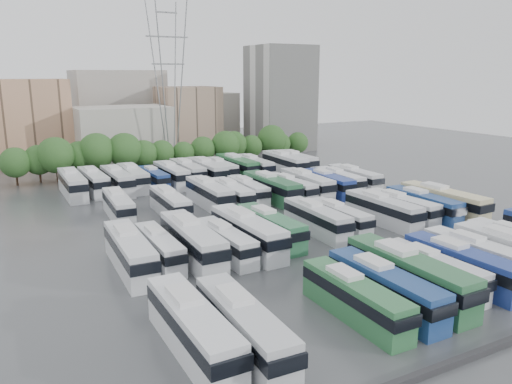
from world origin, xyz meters
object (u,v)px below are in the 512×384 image
bus_r2_s10 (307,184)px  bus_r2_s9 (290,188)px  bus_r3_s2 (117,180)px  bus_r2_s11 (328,183)px  bus_r3_s5 (171,174)px  bus_r1_s13 (443,201)px  bus_r0_s0 (193,327)px  bus_r2_s13 (354,178)px  bus_r0_s9 (479,257)px  electricity_pylon (169,76)px  bus_r1_s0 (130,251)px  bus_r2_s7 (248,190)px  bus_r3_s0 (72,184)px  bus_r2_s1 (118,206)px  bus_r3_s13 (295,161)px  bus_r1_s3 (225,241)px  bus_r3_s6 (187,172)px  bus_r1_s1 (159,247)px  bus_r2_s3 (170,203)px  bus_r3_s12 (285,163)px  bus_r0_s4 (355,298)px  bus_r1_s5 (270,227)px  bus_r3_s10 (254,166)px  bus_r0_s6 (408,274)px  bus_r0_s1 (244,326)px  bus_r1_s8 (339,217)px  bus_r2_s5 (209,194)px  bus_r3_s9 (237,166)px  bus_r1_s7 (317,219)px  bus_r3_s1 (94,181)px  bus_r2_s12 (339,180)px  bus_r1_s4 (248,232)px  bus_r2_s6 (232,194)px  bus_r3_s7 (207,171)px  bus_r1_s12 (423,205)px  bus_r3_s8 (220,169)px

bus_r2_s10 → bus_r2_s9: bearing=-170.3°
bus_r3_s2 → bus_r2_s11: bearing=-32.8°
bus_r3_s5 → bus_r1_s13: bearing=-54.7°
bus_r0_s0 → bus_r2_s13: size_ratio=1.06×
bus_r0_s9 → bus_r2_s9: 34.34m
electricity_pylon → bus_r1_s0: (-23.46, -56.02, -16.68)m
bus_r2_s7 → bus_r3_s0: size_ratio=0.86×
bus_r2_s1 → bus_r3_s13: bus_r3_s13 is taller
bus_r1_s3 → bus_r2_s11: bearing=32.3°
bus_r2_s1 → bus_r3_s6: (16.40, 17.34, 0.18)m
bus_r0_s9 → bus_r1_s1: (-26.48, 17.69, -0.16)m
bus_r1_s1 → bus_r2_s3: 17.59m
bus_r3_s12 → bus_r3_s13: 3.57m
bus_r1_s0 → bus_r3_s12: (39.39, 35.10, 0.11)m
bus_r0_s4 → bus_r1_s5: (3.34, 19.43, 0.07)m
electricity_pylon → bus_r3_s10: 27.75m
bus_r0_s0 → bus_r2_s9: bus_r0_s0 is taller
bus_r0_s6 → electricity_pylon: bearing=87.1°
bus_r0_s0 → bus_r0_s1: 3.55m
bus_r3_s10 → bus_r3_s12: (6.43, -0.94, 0.19)m
electricity_pylon → bus_r0_s0: size_ratio=2.65×
electricity_pylon → bus_r0_s1: 79.12m
bus_r1_s8 → bus_r3_s10: 35.67m
bus_r2_s5 → bus_r2_s9: bus_r2_s5 is taller
bus_r0_s9 → bus_r3_s5: (-13.26, 52.69, 0.09)m
bus_r3_s2 → bus_r3_s13: (35.86, 1.34, -0.02)m
bus_r0_s0 → bus_r3_s9: size_ratio=0.97×
bus_r0_s0 → bus_r3_s13: size_ratio=1.00×
bus_r0_s6 → bus_r1_s3: bus_r0_s6 is taller
bus_r1_s1 → bus_r3_s12: (36.20, 34.45, 0.42)m
bus_r0_s4 → bus_r2_s7: bus_r0_s4 is taller
bus_r1_s7 → bus_r3_s1: (-19.96, 35.06, 0.11)m
bus_r2_s12 → bus_r1_s4: bearing=-143.4°
bus_r3_s2 → bus_r3_s6: bearing=5.0°
bus_r2_s1 → bus_r0_s6: bearing=-62.7°
bus_r2_s6 → bus_r2_s7: (3.29, 1.07, -0.08)m
bus_r0_s1 → bus_r2_s6: (16.53, 36.70, -0.11)m
bus_r2_s10 → bus_r2_s3: bearing=-175.9°
bus_r3_s0 → bus_r3_s5: bearing=0.8°
bus_r1_s7 → bus_r2_s3: bus_r1_s7 is taller
bus_r1_s3 → bus_r3_s9: 42.81m
bus_r2_s13 → bus_r3_s0: bus_r3_s0 is taller
electricity_pylon → bus_r3_s2: (-16.62, -20.92, -16.68)m
bus_r3_s7 → electricity_pylon: bearing=88.2°
bus_r0_s6 → bus_r1_s12: bus_r0_s6 is taller
electricity_pylon → bus_r2_s9: bearing=-81.2°
bus_r3_s8 → bus_r3_s10: bus_r3_s10 is taller
electricity_pylon → bus_r3_s5: (-7.05, -20.38, -16.74)m
bus_r2_s11 → bus_r0_s4: bearing=-120.5°
bus_r1_s0 → bus_r2_s12: bearing=26.5°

